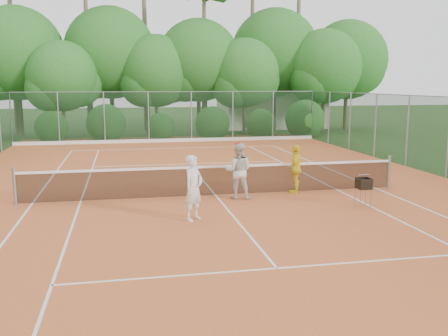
# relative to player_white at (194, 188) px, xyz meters

# --- Properties ---
(ground) EXTENTS (120.00, 120.00, 0.00)m
(ground) POSITION_rel_player_white_xyz_m (1.07, 2.69, -0.87)
(ground) COLOR #244418
(ground) RESTS_ON ground
(clay_court) EXTENTS (18.00, 36.00, 0.02)m
(clay_court) POSITION_rel_player_white_xyz_m (1.07, 2.69, -0.86)
(clay_court) COLOR #C8612E
(clay_court) RESTS_ON ground
(club_building) EXTENTS (8.00, 5.00, 3.00)m
(club_building) POSITION_rel_player_white_xyz_m (10.07, 26.69, 0.63)
(club_building) COLOR beige
(club_building) RESTS_ON ground
(tennis_net) EXTENTS (11.97, 0.10, 1.10)m
(tennis_net) POSITION_rel_player_white_xyz_m (1.07, 2.69, -0.33)
(tennis_net) COLOR gray
(tennis_net) RESTS_ON clay_court
(player_white) EXTENTS (0.73, 0.72, 1.69)m
(player_white) POSITION_rel_player_white_xyz_m (0.00, 0.00, 0.00)
(player_white) COLOR silver
(player_white) RESTS_ON clay_court
(player_center_grp) EXTENTS (0.97, 0.84, 1.75)m
(player_center_grp) POSITION_rel_player_white_xyz_m (1.68, 2.17, 0.02)
(player_center_grp) COLOR beige
(player_center_grp) RESTS_ON clay_court
(player_yellow) EXTENTS (0.75, 0.99, 1.56)m
(player_yellow) POSITION_rel_player_white_xyz_m (3.69, 2.64, -0.07)
(player_yellow) COLOR yellow
(player_yellow) RESTS_ON clay_court
(ball_hopper) EXTENTS (0.36, 0.36, 0.84)m
(ball_hopper) POSITION_rel_player_white_xyz_m (4.94, 0.43, -0.18)
(ball_hopper) COLOR gray
(ball_hopper) RESTS_ON clay_court
(stray_ball_a) EXTENTS (0.07, 0.07, 0.07)m
(stray_ball_a) POSITION_rel_player_white_xyz_m (1.07, 13.79, -0.81)
(stray_ball_a) COLOR #AECF30
(stray_ball_a) RESTS_ON clay_court
(stray_ball_b) EXTENTS (0.07, 0.07, 0.07)m
(stray_ball_b) POSITION_rel_player_white_xyz_m (3.82, 14.33, -0.81)
(stray_ball_b) COLOR gold
(stray_ball_b) RESTS_ON clay_court
(stray_ball_c) EXTENTS (0.07, 0.07, 0.07)m
(stray_ball_c) POSITION_rel_player_white_xyz_m (4.33, 14.12, -0.81)
(stray_ball_c) COLOR #B8CF30
(stray_ball_c) RESTS_ON clay_court
(court_markings) EXTENTS (11.03, 23.83, 0.01)m
(court_markings) POSITION_rel_player_white_xyz_m (1.07, 2.69, -0.84)
(court_markings) COLOR white
(court_markings) RESTS_ON clay_court
(fence_back) EXTENTS (18.07, 0.07, 3.00)m
(fence_back) POSITION_rel_player_white_xyz_m (1.07, 17.69, 0.65)
(fence_back) COLOR #19381E
(fence_back) RESTS_ON clay_court
(tropical_treeline) EXTENTS (32.10, 8.49, 15.03)m
(tropical_treeline) POSITION_rel_player_white_xyz_m (2.51, 22.91, 4.25)
(tropical_treeline) COLOR brown
(tropical_treeline) RESTS_ON ground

